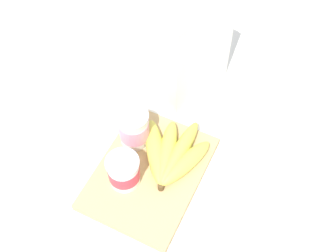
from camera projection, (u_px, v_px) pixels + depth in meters
ground_plane at (150, 175)px, 0.95m from camera, size 2.40×2.40×0.00m
cutting_board at (149, 173)px, 0.94m from camera, size 0.29×0.22×0.02m
cereal_box at (196, 52)px, 0.98m from camera, size 0.20×0.12×0.27m
yogurt_cup_front at (124, 171)px, 0.89m from camera, size 0.07×0.07×0.08m
yogurt_cup_back at (134, 128)px, 0.94m from camera, size 0.07×0.07×0.10m
banana_bunch at (172, 154)px, 0.93m from camera, size 0.19×0.18×0.04m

